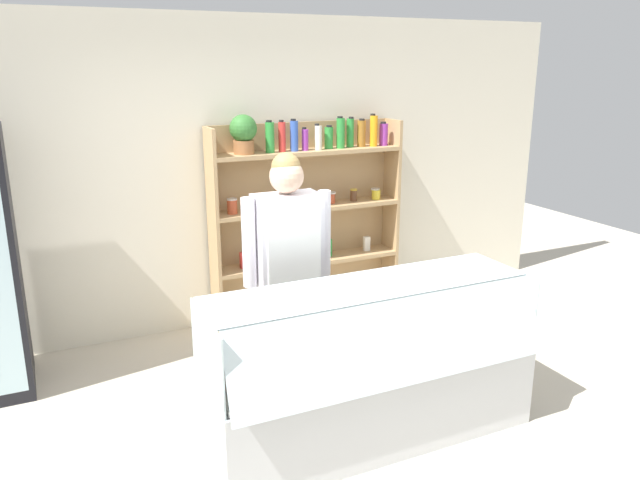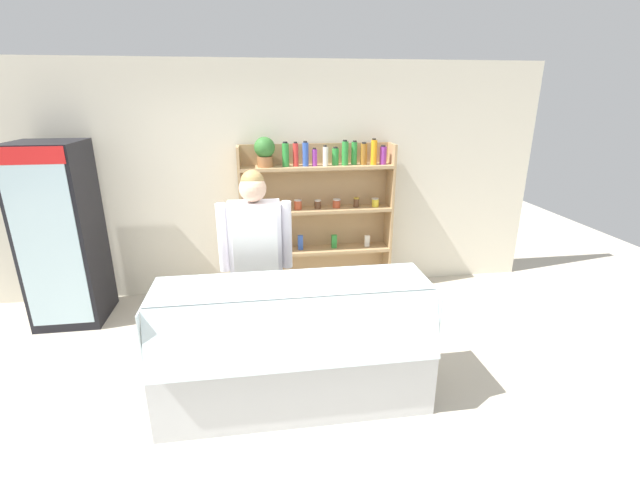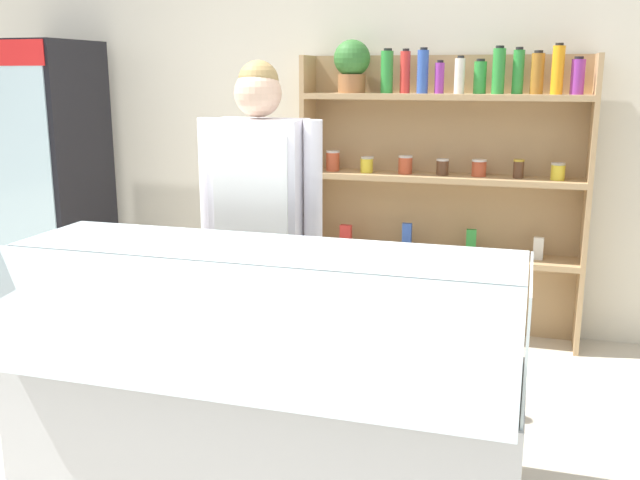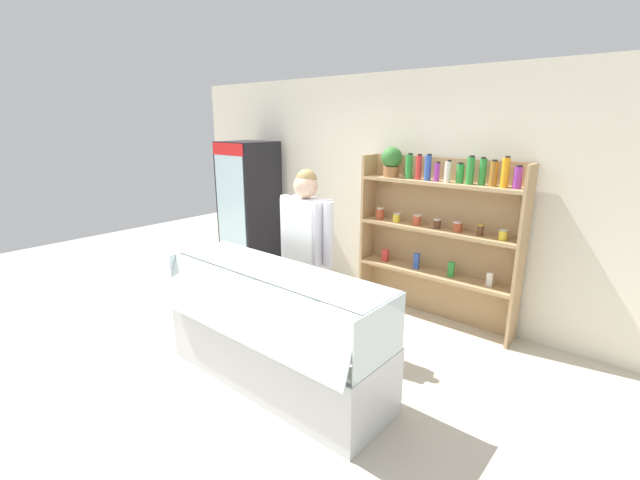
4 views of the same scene
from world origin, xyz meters
The scene contains 5 objects.
ground_plane centered at (0.00, 0.00, 0.00)m, with size 12.00×12.00×0.00m, color beige.
back_wall centered at (0.00, 2.21, 1.35)m, with size 6.80×0.10×2.70m, color silver.
shelving_unit centered at (0.62, 2.02, 1.07)m, with size 1.78×0.29×1.89m.
deli_display_case centered at (0.20, 0.01, 0.31)m, with size 2.06×0.72×1.01m.
shop_clerk centered at (-0.06, 0.69, 1.04)m, with size 0.63×0.25×1.74m.
Camera 1 is at (-1.57, -3.03, 2.30)m, focal length 35.00 mm.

